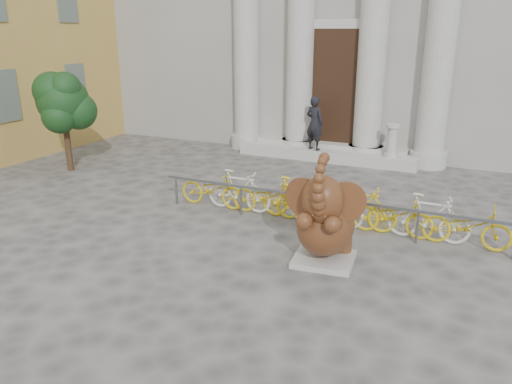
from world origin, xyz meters
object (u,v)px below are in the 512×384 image
at_px(pedestrian, 315,123).
at_px(elephant_statue, 325,223).
at_px(bike_rack, 326,203).
at_px(tree, 63,102).

bearing_deg(pedestrian, elephant_statue, 128.04).
bearing_deg(bike_rack, pedestrian, 111.02).
bearing_deg(tree, bike_rack, -6.92).
height_order(elephant_statue, bike_rack, elephant_statue).
height_order(tree, pedestrian, tree).
bearing_deg(elephant_statue, bike_rack, 99.87).
distance_m(elephant_statue, tree, 9.62).
relative_size(elephant_statue, bike_rack, 0.28).
xyz_separation_m(elephant_statue, bike_rack, (-0.54, 1.90, -0.30)).
bearing_deg(elephant_statue, pedestrian, 103.73).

